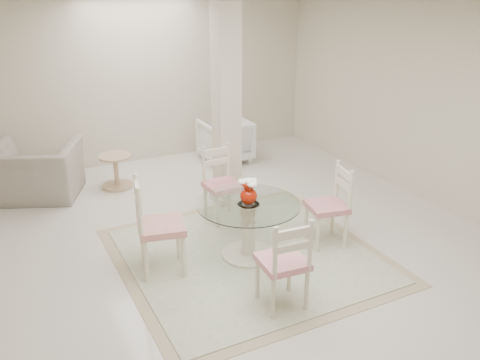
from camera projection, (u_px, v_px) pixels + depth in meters
name	position (u px, v px, depth m)	size (l,w,h in m)	color
ground	(237.00, 250.00, 5.83)	(7.00, 7.00, 0.00)	beige
room_shell	(237.00, 89.00, 5.14)	(6.02, 7.02, 2.71)	beige
column	(226.00, 106.00, 6.61)	(0.30, 0.30, 2.70)	beige
area_rug	(248.00, 256.00, 5.69)	(2.77, 2.77, 0.02)	tan
dining_table	(248.00, 230.00, 5.57)	(1.12, 1.12, 0.65)	#F5E5C9
red_vase	(249.00, 192.00, 5.40)	(0.22, 0.21, 0.29)	#A51705
dining_chair_east	(333.00, 199.00, 5.78)	(0.49, 0.49, 1.05)	#EEE5C4
dining_chair_north	(221.00, 178.00, 6.38)	(0.44, 0.44, 1.06)	beige
dining_chair_west	(153.00, 220.00, 5.17)	(0.55, 0.55, 1.17)	#EEE6C3
dining_chair_south	(286.00, 258.00, 4.59)	(0.45, 0.45, 1.05)	beige
recliner_taupe	(34.00, 172.00, 7.08)	(1.19, 1.04, 0.77)	gray
armchair_white	(225.00, 140.00, 8.53)	(0.76, 0.78, 0.71)	silver
side_table	(116.00, 172.00, 7.49)	(0.48, 0.48, 0.50)	tan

